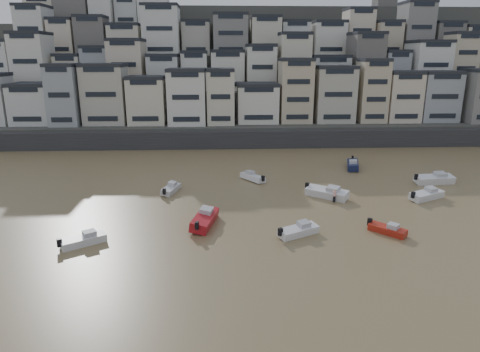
{
  "coord_description": "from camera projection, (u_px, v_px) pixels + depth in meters",
  "views": [
    {
      "loc": [
        3.2,
        -20.67,
        18.59
      ],
      "look_at": [
        5.61,
        30.0,
        4.0
      ],
      "focal_mm": 32.0,
      "sensor_mm": 36.0,
      "label": 1
    }
  ],
  "objects": [
    {
      "name": "person_pink",
      "position": [
        334.0,
        196.0,
        55.25
      ],
      "size": [
        0.44,
        0.44,
        1.74
      ],
      "primitive_type": null,
      "color": "beige",
      "rests_on": "ground"
    },
    {
      "name": "hillside",
      "position": [
        259.0,
        73.0,
        122.55
      ],
      "size": [
        141.04,
        66.0,
        50.0
      ],
      "color": "#4C4C47",
      "rests_on": "ground"
    },
    {
      "name": "boat_e",
      "position": [
        327.0,
        192.0,
        56.97
      ],
      "size": [
        6.13,
        5.4,
        1.69
      ],
      "primitive_type": null,
      "rotation": [
        0.0,
        0.0,
        -0.66
      ],
      "color": "silver",
      "rests_on": "ground"
    },
    {
      "name": "boat_f",
      "position": [
        171.0,
        188.0,
        59.16
      ],
      "size": [
        2.78,
        4.93,
        1.28
      ],
      "primitive_type": null,
      "rotation": [
        0.0,
        0.0,
        1.29
      ],
      "color": "silver",
      "rests_on": "ground"
    },
    {
      "name": "boat_c",
      "position": [
        205.0,
        218.0,
        47.81
      ],
      "size": [
        3.55,
        6.84,
        1.78
      ],
      "primitive_type": null,
      "rotation": [
        0.0,
        0.0,
        1.34
      ],
      "color": "#AF151C",
      "rests_on": "ground"
    },
    {
      "name": "boat_d",
      "position": [
        427.0,
        194.0,
        56.38
      ],
      "size": [
        5.86,
        4.15,
        1.53
      ],
      "primitive_type": null,
      "rotation": [
        0.0,
        0.0,
        0.46
      ],
      "color": "white",
      "rests_on": "ground"
    },
    {
      "name": "boat_g",
      "position": [
        435.0,
        178.0,
        63.1
      ],
      "size": [
        6.48,
        2.74,
        1.72
      ],
      "primitive_type": null,
      "rotation": [
        0.0,
        0.0,
        0.11
      ],
      "color": "silver",
      "rests_on": "ground"
    },
    {
      "name": "boat_b",
      "position": [
        388.0,
        228.0,
        45.67
      ],
      "size": [
        4.05,
        4.12,
        1.19
      ],
      "primitive_type": null,
      "rotation": [
        0.0,
        0.0,
        -0.8
      ],
      "color": "#AB2315",
      "rests_on": "ground"
    },
    {
      "name": "boat_i",
      "position": [
        353.0,
        163.0,
        71.59
      ],
      "size": [
        3.51,
        6.34,
        1.65
      ],
      "primitive_type": null,
      "rotation": [
        0.0,
        0.0,
        -1.84
      ],
      "color": "#141A3F",
      "rests_on": "ground"
    },
    {
      "name": "boat_j",
      "position": [
        83.0,
        239.0,
        42.96
      ],
      "size": [
        4.87,
        3.96,
        1.31
      ],
      "primitive_type": null,
      "rotation": [
        0.0,
        0.0,
        0.58
      ],
      "color": "silver",
      "rests_on": "ground"
    },
    {
      "name": "harbor_wall",
      "position": [
        253.0,
        139.0,
        87.2
      ],
      "size": [
        140.0,
        3.0,
        3.5
      ],
      "primitive_type": "cube",
      "color": "#38383A",
      "rests_on": "ground"
    },
    {
      "name": "boat_h",
      "position": [
        253.0,
        176.0,
        64.72
      ],
      "size": [
        4.19,
        5.01,
        1.36
      ],
      "primitive_type": null,
      "rotation": [
        0.0,
        0.0,
        2.18
      ],
      "color": "silver",
      "rests_on": "ground"
    },
    {
      "name": "boat_a",
      "position": [
        299.0,
        229.0,
        45.15
      ],
      "size": [
        5.19,
        3.8,
        1.36
      ],
      "primitive_type": null,
      "rotation": [
        0.0,
        0.0,
        0.49
      ],
      "color": "white",
      "rests_on": "ground"
    }
  ]
}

